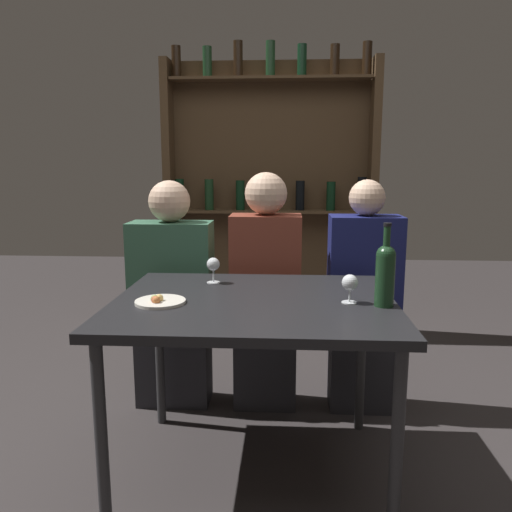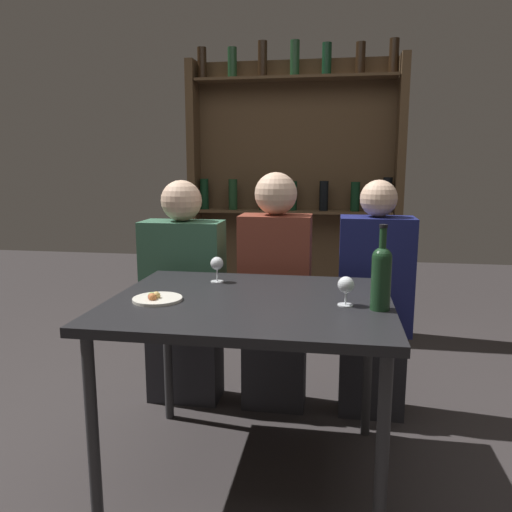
# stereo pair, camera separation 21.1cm
# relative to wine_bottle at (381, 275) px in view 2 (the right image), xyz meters

# --- Properties ---
(ground_plane) EXTENTS (10.00, 10.00, 0.00)m
(ground_plane) POSITION_rel_wine_bottle_xyz_m (-0.50, 0.07, -0.90)
(ground_plane) COLOR #332D2D
(dining_table) EXTENTS (1.12, 0.92, 0.77)m
(dining_table) POSITION_rel_wine_bottle_xyz_m (-0.50, 0.07, -0.20)
(dining_table) COLOR black
(dining_table) RESTS_ON ground_plane
(wine_rack_wall) EXTENTS (1.61, 0.21, 2.19)m
(wine_rack_wall) POSITION_rel_wine_bottle_xyz_m (-0.50, 2.02, 0.22)
(wine_rack_wall) COLOR #4C3823
(wine_rack_wall) RESTS_ON ground_plane
(wine_bottle) EXTENTS (0.07, 0.07, 0.32)m
(wine_bottle) POSITION_rel_wine_bottle_xyz_m (0.00, 0.00, 0.00)
(wine_bottle) COLOR #19381E
(wine_bottle) RESTS_ON dining_table
(wine_glass_0) EXTENTS (0.06, 0.06, 0.12)m
(wine_glass_0) POSITION_rel_wine_bottle_xyz_m (-0.70, 0.34, -0.05)
(wine_glass_0) COLOR silver
(wine_glass_0) RESTS_ON dining_table
(wine_glass_1) EXTENTS (0.06, 0.06, 0.11)m
(wine_glass_1) POSITION_rel_wine_bottle_xyz_m (-0.13, 0.04, -0.06)
(wine_glass_1) COLOR silver
(wine_glass_1) RESTS_ON dining_table
(food_plate_0) EXTENTS (0.20, 0.20, 0.04)m
(food_plate_0) POSITION_rel_wine_bottle_xyz_m (-0.86, -0.02, -0.12)
(food_plate_0) COLOR silver
(food_plate_0) RESTS_ON dining_table
(seated_person_left) EXTENTS (0.43, 0.22, 1.22)m
(seated_person_left) POSITION_rel_wine_bottle_xyz_m (-0.98, 0.71, -0.33)
(seated_person_left) COLOR #26262B
(seated_person_left) RESTS_ON ground_plane
(seated_person_center) EXTENTS (0.37, 0.22, 1.26)m
(seated_person_center) POSITION_rel_wine_bottle_xyz_m (-0.48, 0.71, -0.30)
(seated_person_center) COLOR #26262B
(seated_person_center) RESTS_ON ground_plane
(seated_person_right) EXTENTS (0.37, 0.22, 1.23)m
(seated_person_right) POSITION_rel_wine_bottle_xyz_m (0.04, 0.71, -0.32)
(seated_person_right) COLOR #26262B
(seated_person_right) RESTS_ON ground_plane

